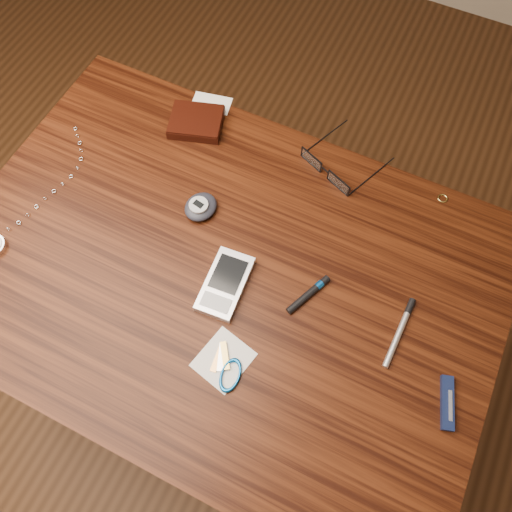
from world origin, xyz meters
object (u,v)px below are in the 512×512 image
Objects in this scene: wallet_and_card at (197,121)px; desk at (225,289)px; eyeglasses at (328,169)px; silver_pen at (401,327)px; pda_phone at (225,284)px; pocket_knife at (447,403)px; pedometer at (201,207)px; notepad_keys at (227,368)px.

desk is at bearing -53.72° from wallet_and_card.
eyeglasses is 0.34m from silver_pen.
wallet_and_card is at bearing 126.55° from pda_phone.
pedometer is at bearing 164.57° from pocket_knife.
notepad_keys is (0.07, -0.13, -0.01)m from pda_phone.
eyeglasses is 1.73× the size of notepad_keys.
pedometer is at bearing -59.17° from wallet_and_card.
wallet_and_card is at bearing 126.28° from desk.
pocket_knife is at bearing 16.67° from notepad_keys.
pocket_knife is (0.42, -0.03, -0.00)m from pda_phone.
desk is at bearing 173.09° from pocket_knife.
pedometer is 0.43m from silver_pen.
silver_pen reaches higher than desk.
notepad_keys is at bearing -55.80° from wallet_and_card.
desk is at bearing 120.35° from notepad_keys.
pedometer is 0.55m from pocket_knife.
desk is at bearing -45.13° from pedometer.
silver_pen is (0.24, -0.24, -0.01)m from eyeglasses.
pocket_knife is (0.44, -0.05, 0.11)m from desk.
pocket_knife is at bearing -39.60° from silver_pen.
eyeglasses is at bearing 44.82° from pedometer.
wallet_and_card is 0.21m from pedometer.
wallet_and_card reaches higher than silver_pen.
wallet_and_card is 0.71m from pocket_knife.
silver_pen is (0.42, -0.06, -0.01)m from pedometer.
pocket_knife is at bearing -15.43° from pedometer.
pedometer is at bearing 172.25° from silver_pen.
pedometer is at bearing 133.74° from pda_phone.
notepad_keys is at bearing -59.65° from desk.
desk is at bearing 129.32° from pda_phone.
wallet_and_card is at bearing 155.98° from silver_pen.
pedometer is at bearing -135.18° from eyeglasses.
wallet_and_card reaches higher than pocket_knife.
pda_phone is 0.42m from pocket_knife.
eyeglasses reaches higher than notepad_keys.
pedometer reaches higher than pda_phone.
desk is 13.18× the size of pedometer.
eyeglasses reaches higher than pocket_knife.
wallet_and_card reaches higher than pda_phone.
pda_phone is 1.49× the size of pocket_knife.
wallet_and_card is at bearing 120.83° from pedometer.
pda_phone is 0.15m from notepad_keys.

